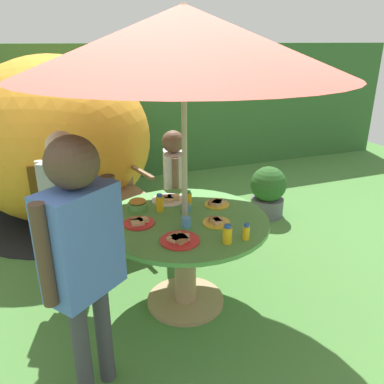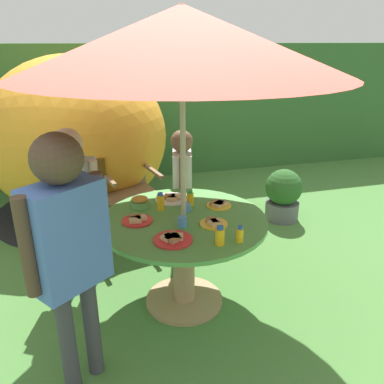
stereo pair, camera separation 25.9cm
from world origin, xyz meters
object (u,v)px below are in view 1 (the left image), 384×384
Objects in this scene: child_in_blue_shirt at (81,242)px; child_in_grey_shirt at (68,195)px; plate_mid_left at (216,222)px; juice_bottle_mid_right at (188,199)px; plate_far_left at (169,199)px; cup_near at (186,208)px; garden_table at (185,244)px; plate_center_back at (217,203)px; juice_bottle_near_left at (246,232)px; patio_umbrella at (184,41)px; cup_far at (186,222)px; plate_center_front at (180,239)px; potted_plant at (268,191)px; child_in_white_shirt at (174,176)px; plate_near_right at (139,222)px; juice_bottle_front_edge at (227,234)px; snack_bowl at (138,204)px; wooden_chair at (115,184)px; dome_tent at (58,141)px; juice_bottle_far_right at (160,203)px.

child_in_grey_shirt is at bearing 53.32° from child_in_blue_shirt.
juice_bottle_mid_right reaches higher than plate_mid_left.
plate_far_left is 0.24m from cup_near.
garden_table is 0.26m from cup_near.
plate_center_back is 0.55m from juice_bottle_near_left.
juice_bottle_near_left is 0.63m from juice_bottle_mid_right.
child_in_grey_shirt is at bearing 150.03° from patio_umbrella.
plate_center_front is at bearing -121.47° from cup_far.
potted_plant is 1.32m from child_in_white_shirt.
cup_far is at bearing -143.07° from plate_center_back.
plate_near_right is 1.73× the size of juice_bottle_front_edge.
garden_table is 8.05× the size of snack_bowl.
plate_center_front is (0.58, 0.25, -0.22)m from child_in_blue_shirt.
juice_bottle_front_edge is (-0.13, 0.00, 0.01)m from juice_bottle_near_left.
cup_far reaches higher than cup_near.
child_in_blue_shirt is 1.03m from cup_near.
child_in_blue_shirt is at bearing -141.60° from potted_plant.
juice_bottle_front_edge is at bearing -73.63° from patio_umbrella.
garden_table is 0.50m from juice_bottle_front_edge.
plate_near_right is 0.45m from juice_bottle_mid_right.
child_in_white_shirt is at bearing -53.68° from wooden_chair.
juice_bottle_near_left reaches higher than plate_center_front.
juice_bottle_front_edge reaches higher than plate_near_right.
snack_bowl reaches higher than potted_plant.
dome_tent is 8.34× the size of plate_center_front.
plate_mid_left is at bearing -70.52° from plate_far_left.
plate_near_right is 0.44m from plate_far_left.
cup_far is (0.69, -0.54, -0.09)m from child_in_grey_shirt.
garden_table is 0.57× the size of dome_tent.
juice_bottle_far_right reaches higher than juice_bottle_mid_right.
child_in_blue_shirt is at bearing -119.49° from snack_bowl.
juice_bottle_front_edge is (-0.06, -1.19, 0.03)m from child_in_white_shirt.
plate_mid_left is at bearing 12.30° from child_in_white_shirt.
wooden_chair reaches higher than garden_table.
child_in_white_shirt is 8.65× the size of juice_bottle_far_right.
plate_center_front and plate_center_back have the same top height.
potted_plant is 1.89m from snack_bowl.
child_in_white_shirt is 6.16× the size of plate_center_back.
plate_center_back is at bearing -3.41° from child_in_blue_shirt.
juice_bottle_front_edge is at bearing -61.17° from snack_bowl.
plate_center_back is 1.56× the size of juice_bottle_mid_right.
patio_umbrella reaches higher than snack_bowl.
juice_bottle_mid_right reaches higher than snack_bowl.
child_in_blue_shirt is at bearing -148.54° from cup_far.
child_in_white_shirt is at bearing 51.79° from child_in_grey_shirt.
child_in_blue_shirt is (-2.10, -1.67, 0.64)m from potted_plant.
plate_center_front is (0.12, -0.57, -0.02)m from snack_bowl.
plate_mid_left is 2.78× the size of cup_near.
plate_mid_left is 0.52m from plate_near_right.
child_in_grey_shirt is at bearing 139.56° from juice_bottle_near_left.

